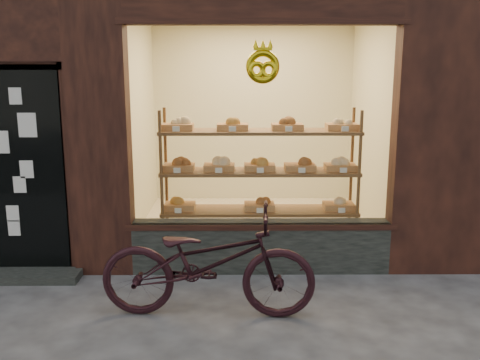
{
  "coord_description": "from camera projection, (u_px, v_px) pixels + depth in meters",
  "views": [
    {
      "loc": [
        0.2,
        -3.3,
        2.17
      ],
      "look_at": [
        0.23,
        2.0,
        1.02
      ],
      "focal_mm": 40.0,
      "sensor_mm": 36.0,
      "label": 1
    }
  ],
  "objects": [
    {
      "name": "display_shelf",
      "position": [
        259.0,
        183.0,
        5.99
      ],
      "size": [
        2.2,
        0.45,
        1.7
      ],
      "color": "brown",
      "rests_on": "ground"
    },
    {
      "name": "bicycle",
      "position": [
        208.0,
        262.0,
        4.63
      ],
      "size": [
        1.89,
        0.74,
        0.98
      ],
      "primitive_type": "imported",
      "rotation": [
        0.0,
        0.0,
        1.52
      ],
      "color": "black",
      "rests_on": "ground"
    }
  ]
}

